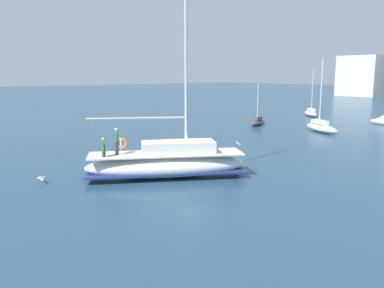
{
  "coord_description": "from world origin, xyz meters",
  "views": [
    {
      "loc": [
        18.15,
        -14.8,
        6.1
      ],
      "look_at": [
        -0.22,
        0.4,
        1.8
      ],
      "focal_mm": 36.15,
      "sensor_mm": 36.0,
      "label": 1
    }
  ],
  "objects_px": {
    "moored_catamaran": "(321,127)",
    "seagull": "(41,178)",
    "moored_sloop_near": "(311,113)",
    "moored_cutter_right": "(258,122)",
    "main_sailboat": "(168,162)"
  },
  "relations": [
    {
      "from": "moored_catamaran",
      "to": "seagull",
      "type": "distance_m",
      "value": 29.91
    },
    {
      "from": "moored_catamaran",
      "to": "moored_sloop_near",
      "type": "bearing_deg",
      "value": 127.3
    },
    {
      "from": "moored_cutter_right",
      "to": "seagull",
      "type": "relative_size",
      "value": 4.79
    },
    {
      "from": "moored_sloop_near",
      "to": "moored_catamaran",
      "type": "height_order",
      "value": "moored_catamaran"
    },
    {
      "from": "moored_catamaran",
      "to": "moored_cutter_right",
      "type": "xyz_separation_m",
      "value": [
        -8.14,
        -0.78,
        -0.13
      ]
    },
    {
      "from": "moored_sloop_near",
      "to": "moored_cutter_right",
      "type": "bearing_deg",
      "value": -82.16
    },
    {
      "from": "moored_cutter_right",
      "to": "moored_catamaran",
      "type": "bearing_deg",
      "value": 5.49
    },
    {
      "from": "moored_catamaran",
      "to": "seagull",
      "type": "relative_size",
      "value": 7.37
    },
    {
      "from": "main_sailboat",
      "to": "moored_catamaran",
      "type": "height_order",
      "value": "main_sailboat"
    },
    {
      "from": "main_sailboat",
      "to": "seagull",
      "type": "xyz_separation_m",
      "value": [
        -3.5,
        -6.35,
        -0.6
      ]
    },
    {
      "from": "seagull",
      "to": "moored_catamaran",
      "type": "bearing_deg",
      "value": 91.83
    },
    {
      "from": "moored_sloop_near",
      "to": "seagull",
      "type": "relative_size",
      "value": 6.34
    },
    {
      "from": "moored_sloop_near",
      "to": "moored_cutter_right",
      "type": "distance_m",
      "value": 14.13
    },
    {
      "from": "main_sailboat",
      "to": "moored_cutter_right",
      "type": "distance_m",
      "value": 26.02
    },
    {
      "from": "main_sailboat",
      "to": "seagull",
      "type": "bearing_deg",
      "value": -118.86
    }
  ]
}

